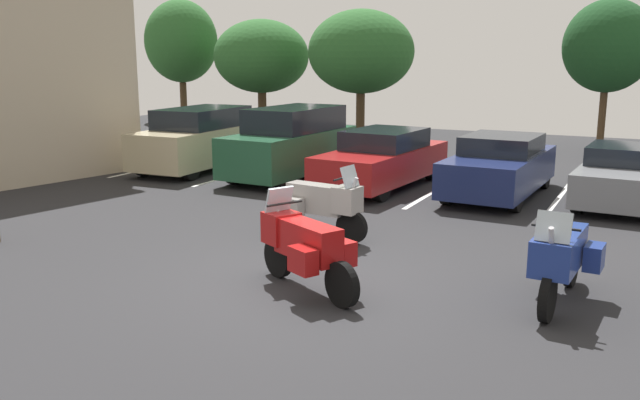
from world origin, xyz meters
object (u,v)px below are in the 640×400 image
(car_grey, at_px, (627,176))
(car_navy, at_px, (500,166))
(motorcycle_third, at_px, (321,203))
(motorcycle_second, at_px, (561,257))
(motorcycle_touring, at_px, (304,245))
(car_green, at_px, (291,143))
(car_red, at_px, (383,159))
(car_champagne, at_px, (199,139))

(car_grey, bearing_deg, car_navy, -171.91)
(car_grey, bearing_deg, motorcycle_third, -130.36)
(motorcycle_second, bearing_deg, car_grey, 86.33)
(motorcycle_third, relative_size, car_navy, 0.47)
(car_grey, bearing_deg, motorcycle_touring, -114.69)
(motorcycle_touring, relative_size, car_green, 0.44)
(motorcycle_touring, xyz_separation_m, motorcycle_second, (3.45, 1.03, 0.01))
(motorcycle_third, bearing_deg, car_red, 99.00)
(car_red, height_order, car_navy, car_red)
(motorcycle_third, distance_m, car_champagne, 8.65)
(car_champagne, distance_m, car_green, 3.15)
(motorcycle_third, relative_size, car_green, 0.46)
(motorcycle_third, bearing_deg, motorcycle_second, -19.93)
(car_champagne, xyz_separation_m, car_navy, (8.97, 0.15, -0.19))
(car_green, bearing_deg, car_navy, 0.46)
(motorcycle_touring, bearing_deg, motorcycle_second, 16.56)
(motorcycle_touring, xyz_separation_m, motorcycle_third, (-1.07, 2.67, -0.01))
(motorcycle_second, distance_m, car_red, 8.75)
(car_champagne, bearing_deg, motorcycle_second, -31.60)
(motorcycle_touring, relative_size, car_grey, 0.47)
(car_navy, height_order, car_grey, car_navy)
(car_red, relative_size, car_grey, 1.11)
(car_navy, bearing_deg, motorcycle_second, -71.63)
(motorcycle_third, distance_m, car_navy, 5.89)
(motorcycle_touring, bearing_deg, car_champagne, 134.57)
(motorcycle_third, xyz_separation_m, car_champagne, (-6.81, 5.33, 0.25))
(car_green, xyz_separation_m, car_red, (2.83, -0.16, -0.24))
(motorcycle_second, height_order, motorcycle_third, motorcycle_second)
(car_green, height_order, car_grey, car_green)
(motorcycle_second, distance_m, car_green, 10.83)
(motorcycle_second, relative_size, car_grey, 0.51)
(car_champagne, bearing_deg, motorcycle_third, -38.06)
(motorcycle_touring, distance_m, motorcycle_second, 3.60)
(car_champagne, bearing_deg, motorcycle_touring, -45.43)
(car_red, bearing_deg, motorcycle_second, -52.24)
(motorcycle_third, bearing_deg, car_green, 123.99)
(motorcycle_second, bearing_deg, car_champagne, 148.40)
(motorcycle_touring, height_order, car_red, car_red)
(motorcycle_third, bearing_deg, car_grey, 49.64)
(motorcycle_touring, bearing_deg, car_grey, 65.31)
(motorcycle_touring, distance_m, car_green, 9.39)
(car_champagne, bearing_deg, car_green, 1.92)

